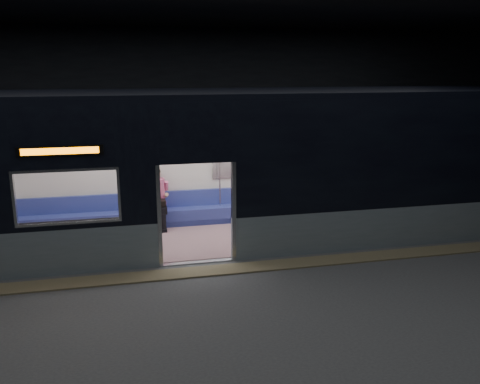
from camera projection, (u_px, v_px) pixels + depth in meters
name	position (u px, v px, depth m)	size (l,w,h in m)	color
station_floor	(206.00, 284.00, 9.26)	(24.00, 14.00, 0.01)	#47494C
station_envelope	(203.00, 79.00, 8.38)	(24.00, 14.00, 5.00)	black
tactile_strip	(202.00, 272.00, 9.78)	(22.80, 0.50, 0.03)	#8C7F59
metro_car	(186.00, 160.00, 11.23)	(18.00, 3.04, 3.35)	#8794A1
passenger	(157.00, 195.00, 12.28)	(0.48, 0.78, 1.47)	black
handbag	(159.00, 203.00, 12.09)	(0.30, 0.26, 0.15)	black
transit_map	(235.00, 163.00, 12.85)	(1.06, 0.03, 0.69)	white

